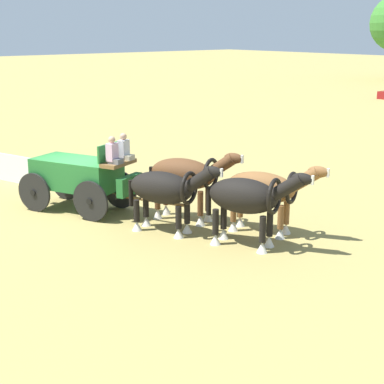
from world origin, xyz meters
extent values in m
plane|color=#9E8C4C|center=(0.00, 0.00, 0.00)|extent=(220.00, 220.00, 0.00)
cube|color=#236B2D|center=(0.00, 0.00, 1.24)|extent=(3.19, 2.41, 0.98)
cube|color=brown|center=(1.55, 0.64, 1.77)|extent=(1.01, 1.40, 0.12)
cube|color=#236B2D|center=(1.92, 0.80, 1.10)|extent=(0.66, 1.15, 0.60)
cube|color=#236B2D|center=(1.28, 0.53, 2.10)|extent=(0.55, 1.21, 0.55)
cube|color=black|center=(0.00, 0.00, 0.65)|extent=(2.97, 1.35, 0.16)
cylinder|color=black|center=(0.75, 1.19, 0.65)|extent=(1.23, 0.57, 1.30)
cylinder|color=black|center=(0.75, 1.19, 0.65)|extent=(0.25, 0.24, 0.20)
cylinder|color=black|center=(1.37, -0.31, 0.65)|extent=(1.23, 0.57, 1.30)
cylinder|color=black|center=(1.37, -0.31, 0.65)|extent=(0.25, 0.24, 0.20)
cylinder|color=black|center=(-1.37, 0.31, 0.65)|extent=(1.23, 0.57, 1.30)
cylinder|color=black|center=(-1.37, 0.31, 0.65)|extent=(0.25, 0.24, 0.20)
cylinder|color=black|center=(-0.75, -1.19, 0.65)|extent=(1.23, 0.57, 1.30)
cylinder|color=black|center=(-0.75, -1.19, 0.65)|extent=(0.25, 0.24, 0.20)
cylinder|color=brown|center=(2.52, 1.05, 0.70)|extent=(2.44, 1.09, 0.10)
cube|color=#BCB293|center=(1.54, 0.98, 1.91)|extent=(0.49, 0.45, 0.16)
cube|color=silver|center=(1.43, 0.93, 2.18)|extent=(0.36, 0.42, 0.55)
sphere|color=tan|center=(1.43, 0.93, 2.57)|extent=(0.22, 0.22, 0.22)
cube|color=slate|center=(1.78, 0.40, 1.91)|extent=(0.49, 0.45, 0.16)
cube|color=silver|center=(1.67, 0.35, 2.18)|extent=(0.36, 0.42, 0.55)
sphere|color=tan|center=(1.67, 0.35, 2.57)|extent=(0.22, 0.22, 0.22)
ellipsoid|color=brown|center=(3.10, 1.99, 1.50)|extent=(2.38, 1.73, 0.97)
cylinder|color=brown|center=(3.71, 2.53, 0.71)|extent=(0.18, 0.18, 0.76)
cone|color=silver|center=(3.71, 2.53, 0.16)|extent=(0.30, 0.30, 0.33)
cylinder|color=brown|center=(3.91, 2.04, 0.71)|extent=(0.18, 0.18, 0.76)
cone|color=silver|center=(3.91, 2.04, 0.16)|extent=(0.30, 0.30, 0.33)
cylinder|color=brown|center=(2.30, 1.94, 0.71)|extent=(0.18, 0.18, 0.76)
cone|color=silver|center=(2.30, 1.94, 0.16)|extent=(0.30, 0.30, 0.33)
cylinder|color=brown|center=(2.50, 1.45, 0.71)|extent=(0.18, 0.18, 0.76)
cone|color=silver|center=(2.50, 1.45, 0.16)|extent=(0.30, 0.30, 0.33)
cylinder|color=brown|center=(4.35, 2.51, 1.90)|extent=(1.01, 0.69, 0.81)
ellipsoid|color=brown|center=(4.69, 2.65, 2.16)|extent=(0.65, 0.47, 0.32)
cube|color=silver|center=(4.95, 2.76, 2.16)|extent=(0.09, 0.12, 0.24)
torus|color=black|center=(4.01, 2.37, 1.60)|extent=(0.49, 0.96, 0.99)
cylinder|color=black|center=(2.05, 1.56, 1.20)|extent=(0.14, 0.14, 0.80)
ellipsoid|color=black|center=(3.60, 0.79, 1.36)|extent=(2.25, 1.66, 0.95)
cylinder|color=black|center=(4.16, 1.31, 0.62)|extent=(0.18, 0.18, 0.67)
cone|color=silver|center=(4.16, 1.31, 0.14)|extent=(0.30, 0.30, 0.29)
cylinder|color=black|center=(4.36, 0.82, 0.62)|extent=(0.18, 0.18, 0.67)
cone|color=silver|center=(4.36, 0.82, 0.14)|extent=(0.30, 0.30, 0.29)
cylinder|color=black|center=(2.84, 0.76, 0.62)|extent=(0.18, 0.18, 0.67)
cone|color=silver|center=(2.84, 0.76, 0.14)|extent=(0.30, 0.30, 0.29)
cylinder|color=black|center=(3.04, 0.28, 0.62)|extent=(0.18, 0.18, 0.67)
cone|color=silver|center=(3.04, 0.28, 0.14)|extent=(0.30, 0.30, 0.29)
cylinder|color=black|center=(4.79, 1.28, 1.76)|extent=(1.01, 0.69, 0.81)
ellipsoid|color=black|center=(5.13, 1.43, 2.02)|extent=(0.65, 0.47, 0.32)
cube|color=silver|center=(5.39, 1.53, 2.02)|extent=(0.09, 0.12, 0.24)
torus|color=black|center=(4.45, 1.14, 1.46)|extent=(0.49, 0.95, 0.98)
cylinder|color=black|center=(2.61, 0.38, 1.06)|extent=(0.14, 0.14, 0.80)
ellipsoid|color=brown|center=(5.51, 2.99, 1.38)|extent=(2.30, 1.65, 0.91)
cylinder|color=brown|center=(6.09, 3.50, 0.64)|extent=(0.18, 0.18, 0.69)
cone|color=silver|center=(6.09, 3.50, 0.15)|extent=(0.30, 0.30, 0.30)
cylinder|color=brown|center=(6.28, 3.04, 0.64)|extent=(0.18, 0.18, 0.69)
cone|color=silver|center=(6.28, 3.04, 0.15)|extent=(0.30, 0.30, 0.30)
cylinder|color=brown|center=(4.73, 2.94, 0.64)|extent=(0.18, 0.18, 0.69)
cone|color=silver|center=(4.73, 2.94, 0.15)|extent=(0.30, 0.30, 0.30)
cylinder|color=brown|center=(4.92, 2.47, 0.64)|extent=(0.18, 0.18, 0.69)
cone|color=silver|center=(4.92, 2.47, 0.15)|extent=(0.30, 0.30, 0.30)
cylinder|color=brown|center=(6.72, 3.49, 1.77)|extent=(1.01, 0.69, 0.81)
ellipsoid|color=brown|center=(7.06, 3.63, 2.03)|extent=(0.65, 0.47, 0.32)
cube|color=silver|center=(7.32, 3.74, 2.03)|extent=(0.09, 0.12, 0.24)
torus|color=black|center=(6.38, 3.35, 1.48)|extent=(0.47, 0.92, 0.94)
cylinder|color=black|center=(4.49, 2.56, 1.08)|extent=(0.14, 0.14, 0.80)
ellipsoid|color=black|center=(6.00, 1.79, 1.44)|extent=(2.22, 1.67, 0.98)
cylinder|color=black|center=(6.55, 2.30, 0.67)|extent=(0.18, 0.18, 0.72)
cone|color=silver|center=(6.55, 2.30, 0.15)|extent=(0.30, 0.30, 0.31)
cylinder|color=black|center=(6.75, 1.81, 0.67)|extent=(0.18, 0.18, 0.72)
cone|color=silver|center=(6.75, 1.81, 0.15)|extent=(0.30, 0.30, 0.31)
cylinder|color=black|center=(5.25, 1.77, 0.67)|extent=(0.18, 0.18, 0.72)
cone|color=silver|center=(5.25, 1.77, 0.15)|extent=(0.30, 0.30, 0.31)
cylinder|color=black|center=(5.46, 1.27, 0.67)|extent=(0.18, 0.18, 0.72)
cone|color=silver|center=(5.46, 1.27, 0.15)|extent=(0.30, 0.30, 0.31)
cylinder|color=black|center=(7.18, 2.27, 1.85)|extent=(1.01, 0.69, 0.81)
ellipsoid|color=black|center=(7.52, 2.41, 2.11)|extent=(0.65, 0.47, 0.32)
cube|color=silver|center=(7.77, 2.52, 2.11)|extent=(0.09, 0.12, 0.24)
torus|color=black|center=(6.83, 2.13, 1.54)|extent=(0.49, 0.97, 1.00)
cylinder|color=black|center=(5.03, 1.39, 1.14)|extent=(0.14, 0.14, 0.80)
cube|color=silver|center=(-4.63, -0.02, 0.55)|extent=(3.10, 0.92, 1.10)
camera|label=1|loc=(17.40, -9.52, 5.89)|focal=56.79mm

